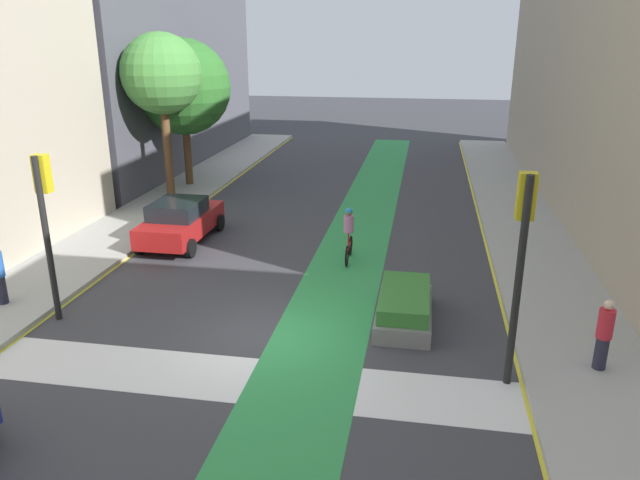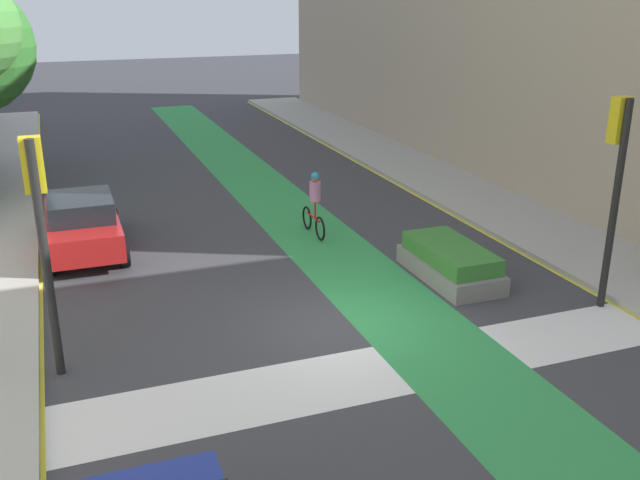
% 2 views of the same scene
% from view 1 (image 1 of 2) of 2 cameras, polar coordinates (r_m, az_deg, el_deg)
% --- Properties ---
extents(ground_plane, '(120.00, 120.00, 0.00)m').
position_cam_1_polar(ground_plane, '(15.17, -5.15, -9.08)').
color(ground_plane, '#38383D').
extents(bike_lane_paint, '(2.40, 60.00, 0.01)m').
position_cam_1_polar(bike_lane_paint, '(14.90, -0.12, -9.52)').
color(bike_lane_paint, '#2D8C47').
rests_on(bike_lane_paint, ground_plane).
extents(crosswalk_band, '(12.00, 1.80, 0.01)m').
position_cam_1_polar(crosswalk_band, '(13.50, -7.38, -12.96)').
color(crosswalk_band, silver).
rests_on(crosswalk_band, ground_plane).
extents(curb_stripe_left, '(0.16, 60.00, 0.01)m').
position_cam_1_polar(curb_stripe_left, '(17.60, -24.52, -6.69)').
color(curb_stripe_left, yellow).
rests_on(curb_stripe_left, ground_plane).
extents(sidewalk_right, '(3.00, 60.00, 0.15)m').
position_cam_1_polar(sidewalk_right, '(15.19, 23.86, -10.41)').
color(sidewalk_right, '#9E9E99').
rests_on(sidewalk_right, ground_plane).
extents(curb_stripe_right, '(0.16, 60.00, 0.01)m').
position_cam_1_polar(curb_stripe_right, '(14.91, 18.15, -10.54)').
color(curb_stripe_right, yellow).
rests_on(curb_stripe_right, ground_plane).
extents(traffic_signal_near_right, '(0.35, 0.52, 4.57)m').
position_cam_1_polar(traffic_signal_near_right, '(12.67, 18.63, -0.08)').
color(traffic_signal_near_right, black).
rests_on(traffic_signal_near_right, ground_plane).
extents(traffic_signal_near_left, '(0.35, 0.52, 4.33)m').
position_cam_1_polar(traffic_signal_near_left, '(16.49, -24.65, 2.90)').
color(traffic_signal_near_left, black).
rests_on(traffic_signal_near_left, ground_plane).
extents(car_red_left_far, '(2.03, 4.21, 1.57)m').
position_cam_1_polar(car_red_left_far, '(22.01, -13.12, 1.79)').
color(car_red_left_far, '#A51919').
rests_on(car_red_left_far, ground_plane).
extents(cyclist_in_lane, '(0.32, 1.73, 1.86)m').
position_cam_1_polar(cyclist_in_lane, '(19.56, 2.75, 0.63)').
color(cyclist_in_lane, black).
rests_on(cyclist_in_lane, ground_plane).
extents(pedestrian_sidewalk_right_a, '(0.34, 0.34, 1.63)m').
position_cam_1_polar(pedestrian_sidewalk_right_a, '(14.47, 25.36, -8.09)').
color(pedestrian_sidewalk_right_a, '#262638').
rests_on(pedestrian_sidewalk_right_a, sidewalk_right).
extents(street_tree_near, '(4.45, 4.45, 6.86)m').
position_cam_1_polar(street_tree_near, '(29.65, -12.88, 13.97)').
color(street_tree_near, brown).
rests_on(street_tree_near, sidewalk_left).
extents(street_tree_far, '(3.39, 3.39, 7.10)m').
position_cam_1_polar(street_tree_far, '(27.01, -14.83, 14.94)').
color(street_tree_far, brown).
rests_on(street_tree_far, sidewalk_left).
extents(median_planter, '(1.40, 2.97, 0.85)m').
position_cam_1_polar(median_planter, '(15.84, 8.00, -6.30)').
color(median_planter, slate).
rests_on(median_planter, ground_plane).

